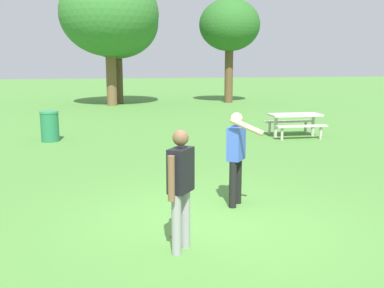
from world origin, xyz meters
TOP-DOWN VIEW (x-y plane):
  - ground_plane at (0.00, 0.00)m, footprint 120.00×120.00m
  - person_thrower at (-0.69, -0.96)m, footprint 0.41×0.50m
  - person_catcher at (0.59, 0.70)m, footprint 0.52×0.83m
  - frisbee at (-0.63, -0.49)m, footprint 0.26×0.26m
  - picnic_table_near at (4.67, 7.20)m, footprint 1.74×1.47m
  - trash_can_beside_table at (-3.26, 7.96)m, footprint 0.59×0.59m
  - tree_tall_left at (-1.00, 19.20)m, footprint 5.46×5.46m
  - tree_broad_center at (-0.59, 20.13)m, footprint 4.83×4.83m
  - tree_far_right at (6.05, 19.68)m, footprint 3.63×3.63m

SIDE VIEW (x-z plane):
  - ground_plane at x=0.00m, z-range 0.00..0.00m
  - frisbee at x=-0.63m, z-range 0.00..0.03m
  - trash_can_beside_table at x=-3.26m, z-range 0.00..0.96m
  - picnic_table_near at x=4.67m, z-range 0.18..0.95m
  - person_thrower at x=-0.69m, z-range 0.12..1.76m
  - person_catcher at x=0.59m, z-range 0.14..1.78m
  - tree_far_right at x=6.05m, z-range 1.48..7.65m
  - tree_broad_center at x=-0.59m, z-range 1.29..8.04m
  - tree_tall_left at x=-1.00m, z-range 1.35..8.74m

